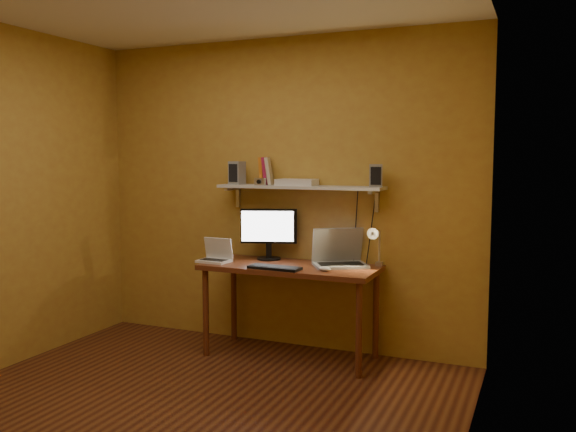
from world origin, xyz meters
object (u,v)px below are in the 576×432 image
at_px(laptop, 339,256).
at_px(desk_lamp, 376,241).
at_px(netbook, 216,255).
at_px(router, 297,182).
at_px(desk, 290,276).
at_px(speaker_left, 237,173).
at_px(shelf_camera, 260,182).
at_px(mouse, 325,269).
at_px(speaker_right, 376,176).
at_px(wall_shelf, 300,187).
at_px(monitor, 269,231).
at_px(keyboard, 275,268).

xyz_separation_m(laptop, desk_lamp, (0.30, -0.01, 0.13)).
height_order(netbook, router, router).
distance_m(desk, desk_lamp, 0.73).
height_order(desk, speaker_left, speaker_left).
bearing_deg(shelf_camera, desk, -20.47).
relative_size(desk, mouse, 13.87).
distance_m(netbook, speaker_left, 0.73).
relative_size(speaker_right, shelf_camera, 1.76).
relative_size(wall_shelf, laptop, 2.81).
xyz_separation_m(mouse, router, (-0.37, 0.34, 0.63)).
bearing_deg(speaker_right, shelf_camera, 168.35).
relative_size(desk, monitor, 3.08).
bearing_deg(desk_lamp, shelf_camera, -179.68).
bearing_deg(desk_lamp, wall_shelf, 174.12).
distance_m(laptop, router, 0.69).
distance_m(monitor, desk_lamp, 0.93).
height_order(netbook, speaker_left, speaker_left).
bearing_deg(mouse, speaker_right, 67.01).
bearing_deg(laptop, desk_lamp, -34.16).
bearing_deg(speaker_right, monitor, 165.11).
distance_m(wall_shelf, desk_lamp, 0.77).
bearing_deg(speaker_right, desk, -179.57).
distance_m(monitor, speaker_right, 1.03).
xyz_separation_m(wall_shelf, router, (-0.02, -0.00, 0.04)).
distance_m(speaker_left, shelf_camera, 0.26).
distance_m(wall_shelf, shelf_camera, 0.33).
bearing_deg(netbook, speaker_left, 82.21).
xyz_separation_m(monitor, shelf_camera, (-0.05, -0.05, 0.41)).
xyz_separation_m(wall_shelf, speaker_left, (-0.57, -0.01, 0.11)).
distance_m(desk, speaker_right, 1.04).
distance_m(speaker_right, router, 0.67).
xyz_separation_m(desk, monitor, (-0.27, 0.18, 0.33)).
distance_m(netbook, mouse, 0.97).
height_order(mouse, router, router).
height_order(laptop, keyboard, laptop).
height_order(desk, router, router).
xyz_separation_m(laptop, speaker_left, (-0.93, 0.04, 0.65)).
relative_size(desk, router, 4.43).
bearing_deg(speaker_right, speaker_left, 164.78).
xyz_separation_m(mouse, desk_lamp, (0.32, 0.27, 0.19)).
distance_m(laptop, shelf_camera, 0.89).
bearing_deg(speaker_right, keyboard, -165.33).
bearing_deg(shelf_camera, router, 13.21).
xyz_separation_m(speaker_right, router, (-0.66, 0.01, -0.06)).
bearing_deg(mouse, desk_lamp, 60.29).
bearing_deg(monitor, shelf_camera, -153.19).
xyz_separation_m(laptop, netbook, (-0.98, -0.23, -0.02)).
distance_m(monitor, speaker_left, 0.57).
bearing_deg(desk, netbook, -171.29).
height_order(desk, laptop, laptop).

